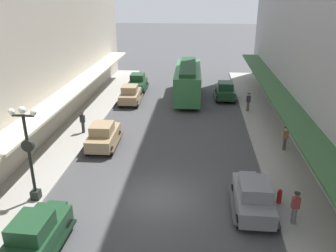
{
  "coord_description": "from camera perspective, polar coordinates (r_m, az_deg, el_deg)",
  "views": [
    {
      "loc": [
        1.97,
        -15.83,
        10.55
      ],
      "look_at": [
        0.0,
        6.0,
        1.8
      ],
      "focal_mm": 36.97,
      "sensor_mm": 36.0,
      "label": 1
    }
  ],
  "objects": [
    {
      "name": "pedestrian_0",
      "position": [
        32.11,
        13.1,
        3.91
      ],
      "size": [
        0.36,
        0.28,
        1.67
      ],
      "color": "#4C4238",
      "rests_on": "sidewalk_right"
    },
    {
      "name": "lamp_post_with_clock",
      "position": [
        18.72,
        -21.99,
        -3.76
      ],
      "size": [
        1.42,
        0.44,
        5.16
      ],
      "color": "black",
      "rests_on": "sidewalk_left"
    },
    {
      "name": "streetcar",
      "position": [
        35.46,
        3.29,
        7.61
      ],
      "size": [
        2.71,
        9.65,
        3.46
      ],
      "color": "#33723F",
      "rests_on": "ground"
    },
    {
      "name": "pedestrian_2",
      "position": [
        17.63,
        20.24,
        -12.51
      ],
      "size": [
        0.36,
        0.28,
        1.67
      ],
      "color": "slate",
      "rests_on": "sidewalk_right"
    },
    {
      "name": "sidewalk_right",
      "position": [
        19.77,
        20.99,
        -11.88
      ],
      "size": [
        3.0,
        60.0,
        0.15
      ],
      "primitive_type": "cube",
      "color": "#99968E",
      "rests_on": "ground"
    },
    {
      "name": "parked_car_4",
      "position": [
        38.34,
        -5.07,
        7.17
      ],
      "size": [
        2.16,
        4.27,
        1.84
      ],
      "color": "#193D23",
      "rests_on": "ground"
    },
    {
      "name": "parked_car_0",
      "position": [
        24.77,
        -10.63,
        -1.44
      ],
      "size": [
        2.22,
        4.29,
        1.84
      ],
      "color": "#997F5B",
      "rests_on": "ground"
    },
    {
      "name": "ground_plane",
      "position": [
        19.12,
        -1.65,
        -11.73
      ],
      "size": [
        200.0,
        200.0,
        0.0
      ],
      "primitive_type": "plane",
      "color": "#424244"
    },
    {
      "name": "pedestrian_3",
      "position": [
        24.96,
        18.75,
        -1.92
      ],
      "size": [
        0.36,
        0.28,
        1.67
      ],
      "color": "#4C4238",
      "rests_on": "sidewalk_right"
    },
    {
      "name": "fire_hydrant",
      "position": [
        19.12,
        17.91,
        -10.91
      ],
      "size": [
        0.24,
        0.24,
        0.82
      ],
      "color": "#B21E19",
      "rests_on": "sidewalk_right"
    },
    {
      "name": "parked_car_3",
      "position": [
        18.03,
        13.86,
        -11.14
      ],
      "size": [
        2.14,
        4.26,
        1.84
      ],
      "color": "slate",
      "rests_on": "ground"
    },
    {
      "name": "sidewalk_left",
      "position": [
        21.21,
        -22.52,
        -9.68
      ],
      "size": [
        3.0,
        60.0,
        0.15
      ],
      "primitive_type": "cube",
      "color": "#99968E",
      "rests_on": "ground"
    },
    {
      "name": "parked_car_1",
      "position": [
        34.09,
        -6.25,
        5.27
      ],
      "size": [
        2.26,
        4.3,
        1.84
      ],
      "color": "#997F5B",
      "rests_on": "ground"
    },
    {
      "name": "parked_car_5",
      "position": [
        35.63,
        9.39,
        5.83
      ],
      "size": [
        2.18,
        4.27,
        1.84
      ],
      "color": "#193D23",
      "rests_on": "ground"
    },
    {
      "name": "parked_car_2",
      "position": [
        16.19,
        -21.02,
        -16.34
      ],
      "size": [
        2.25,
        4.3,
        1.84
      ],
      "color": "#193D23",
      "rests_on": "ground"
    },
    {
      "name": "pedestrian_1",
      "position": [
        27.29,
        -13.89,
        0.65
      ],
      "size": [
        0.36,
        0.28,
        1.67
      ],
      "color": "#2D2D33",
      "rests_on": "sidewalk_left"
    }
  ]
}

